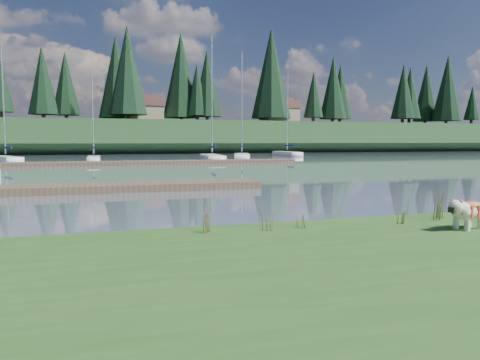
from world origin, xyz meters
name	(u,v)px	position (x,y,z in m)	size (l,w,h in m)	color
ground	(126,165)	(0.00, 30.00, 0.00)	(200.00, 200.00, 0.00)	slate
bank	(361,308)	(0.00, -6.00, 0.17)	(60.00, 9.00, 0.35)	#294E1D
ridge	(108,138)	(0.00, 73.00, 2.50)	(200.00, 20.00, 5.00)	#1B351A
bulldog	(468,210)	(3.99, -3.34, 0.72)	(1.00, 0.57, 0.59)	silver
dock_near	(61,189)	(-4.00, 9.00, 0.15)	(16.00, 2.00, 0.30)	#4C3D2C
dock_far	(150,163)	(2.00, 30.00, 0.15)	(26.00, 2.20, 0.30)	#4C3D2C
sailboat_bg_1	(4,159)	(-10.64, 38.12, 0.33)	(4.13, 7.29, 10.97)	white
sailboat_bg_2	(94,159)	(-2.58, 35.40, 0.34)	(1.20, 5.62, 8.69)	white
sailboat_bg_3	(211,157)	(9.15, 37.05, 0.32)	(2.67, 8.81, 12.66)	white
sailboat_bg_4	(242,156)	(13.22, 39.27, 0.32)	(3.86, 8.12, 11.80)	white
sailboat_bg_5	(285,153)	(22.00, 47.47, 0.32)	(1.71, 7.91, 11.27)	white
weed_0	(268,219)	(0.33, -2.28, 0.56)	(0.17, 0.14, 0.51)	#475B23
weed_1	(301,218)	(1.00, -2.28, 0.55)	(0.17, 0.14, 0.48)	#475B23
weed_2	(438,205)	(4.12, -2.39, 0.68)	(0.17, 0.14, 0.78)	#475B23
weed_3	(208,219)	(-0.81, -2.17, 0.60)	(0.17, 0.14, 0.59)	#475B23
weed_4	(401,215)	(3.12, -2.49, 0.53)	(0.17, 0.14, 0.42)	#475B23
weed_5	(441,206)	(4.46, -2.10, 0.60)	(0.17, 0.14, 0.60)	#475B23
mud_lip	(241,239)	(0.00, -1.60, 0.07)	(60.00, 0.50, 0.14)	#33281C
conifer_3	(42,80)	(-10.00, 72.00, 11.74)	(4.84, 4.84, 12.25)	#382619
conifer_4	(128,70)	(3.00, 66.00, 13.09)	(6.16, 6.16, 15.10)	#382619
conifer_5	(197,90)	(15.00, 70.00, 10.83)	(3.96, 3.96, 10.35)	#382619
conifer_6	(271,73)	(28.00, 68.00, 13.99)	(7.04, 7.04, 17.00)	#382619
conifer_7	(333,88)	(42.00, 71.00, 12.19)	(5.28, 5.28, 13.20)	#382619
conifer_8	(403,91)	(55.00, 67.00, 11.51)	(4.62, 4.62, 11.77)	#382619
conifer_9	(447,88)	(68.00, 70.00, 12.87)	(5.94, 5.94, 14.62)	#382619
house_1	(144,109)	(6.00, 71.00, 7.31)	(6.30, 5.30, 4.65)	gray
house_2	(279,111)	(30.00, 69.00, 7.31)	(6.30, 5.30, 4.65)	gray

